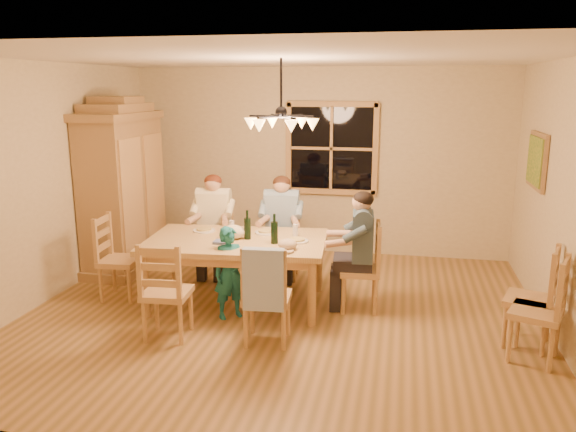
% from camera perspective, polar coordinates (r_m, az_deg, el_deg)
% --- Properties ---
extents(floor, '(5.50, 5.50, 0.00)m').
position_cam_1_polar(floor, '(6.22, -0.64, -9.90)').
color(floor, olive).
rests_on(floor, ground).
extents(ceiling, '(5.50, 5.00, 0.02)m').
position_cam_1_polar(ceiling, '(5.74, -0.71, 15.79)').
color(ceiling, white).
rests_on(ceiling, wall_back).
extents(wall_back, '(5.50, 0.02, 2.70)m').
position_cam_1_polar(wall_back, '(8.26, 3.06, 5.54)').
color(wall_back, beige).
rests_on(wall_back, floor).
extents(wall_left, '(0.02, 5.00, 2.70)m').
position_cam_1_polar(wall_left, '(6.95, -23.45, 3.06)').
color(wall_left, beige).
rests_on(wall_left, floor).
extents(wall_right, '(0.02, 5.00, 2.70)m').
position_cam_1_polar(wall_right, '(5.90, 26.43, 1.16)').
color(wall_right, beige).
rests_on(wall_right, floor).
extents(window, '(1.30, 0.06, 1.30)m').
position_cam_1_polar(window, '(8.17, 4.44, 6.85)').
color(window, black).
rests_on(window, wall_back).
extents(painting, '(0.06, 0.78, 0.64)m').
position_cam_1_polar(painting, '(7.00, 23.95, 5.16)').
color(painting, '#9B7343').
rests_on(painting, wall_right).
extents(chandelier, '(0.77, 0.68, 0.71)m').
position_cam_1_polar(chandelier, '(5.74, -0.69, 9.57)').
color(chandelier, black).
rests_on(chandelier, ceiling).
extents(armoire, '(0.66, 1.40, 2.30)m').
position_cam_1_polar(armoire, '(7.80, -16.42, 2.40)').
color(armoire, '#9B7343').
rests_on(armoire, floor).
extents(dining_table, '(2.08, 1.37, 0.76)m').
position_cam_1_polar(dining_table, '(6.32, -5.26, -3.20)').
color(dining_table, tan).
rests_on(dining_table, floor).
extents(chair_far_left, '(0.47, 0.45, 0.99)m').
position_cam_1_polar(chair_far_left, '(7.41, -7.44, -3.72)').
color(chair_far_left, tan).
rests_on(chair_far_left, floor).
extents(chair_far_right, '(0.47, 0.45, 0.99)m').
position_cam_1_polar(chair_far_right, '(7.24, -0.64, -4.00)').
color(chair_far_right, tan).
rests_on(chair_far_right, floor).
extents(chair_near_left, '(0.47, 0.45, 0.99)m').
position_cam_1_polar(chair_near_left, '(5.71, -12.12, -9.06)').
color(chair_near_left, tan).
rests_on(chair_near_left, floor).
extents(chair_near_right, '(0.47, 0.45, 0.99)m').
position_cam_1_polar(chair_near_right, '(5.48, -2.12, -9.74)').
color(chair_near_right, tan).
rests_on(chair_near_right, floor).
extents(chair_end_left, '(0.45, 0.47, 0.99)m').
position_cam_1_polar(chair_end_left, '(6.85, -16.61, -5.58)').
color(chair_end_left, tan).
rests_on(chair_end_left, floor).
extents(chair_end_right, '(0.45, 0.47, 0.99)m').
position_cam_1_polar(chair_end_right, '(6.30, 7.27, -6.77)').
color(chair_end_right, tan).
rests_on(chair_end_right, floor).
extents(adult_woman, '(0.42, 0.45, 0.87)m').
position_cam_1_polar(adult_woman, '(7.27, -7.56, 0.34)').
color(adult_woman, '#F7EDBF').
rests_on(adult_woman, floor).
extents(adult_plaid_man, '(0.42, 0.45, 0.87)m').
position_cam_1_polar(adult_plaid_man, '(7.11, -0.65, 0.16)').
color(adult_plaid_man, teal).
rests_on(adult_plaid_man, floor).
extents(adult_slate_man, '(0.45, 0.42, 0.87)m').
position_cam_1_polar(adult_slate_man, '(6.14, 7.41, -2.03)').
color(adult_slate_man, '#3B4F5E').
rests_on(adult_slate_man, floor).
extents(towel, '(0.39, 0.13, 0.58)m').
position_cam_1_polar(towel, '(5.16, -2.49, -6.48)').
color(towel, '#97ADCD').
rests_on(towel, chair_near_right).
extents(wine_bottle_a, '(0.08, 0.08, 0.33)m').
position_cam_1_polar(wine_bottle_a, '(6.25, -4.15, -0.89)').
color(wine_bottle_a, black).
rests_on(wine_bottle_a, dining_table).
extents(wine_bottle_b, '(0.08, 0.08, 0.33)m').
position_cam_1_polar(wine_bottle_b, '(6.06, -1.39, -1.30)').
color(wine_bottle_b, black).
rests_on(wine_bottle_b, dining_table).
extents(plate_woman, '(0.26, 0.26, 0.02)m').
position_cam_1_polar(plate_woman, '(6.68, -8.52, -1.46)').
color(plate_woman, white).
rests_on(plate_woman, dining_table).
extents(plate_plaid, '(0.26, 0.26, 0.02)m').
position_cam_1_polar(plate_plaid, '(6.52, -2.24, -1.69)').
color(plate_plaid, white).
rests_on(plate_plaid, dining_table).
extents(plate_slate, '(0.26, 0.26, 0.02)m').
position_cam_1_polar(plate_slate, '(6.16, 0.88, -2.56)').
color(plate_slate, white).
rests_on(plate_slate, dining_table).
extents(wine_glass_a, '(0.06, 0.06, 0.14)m').
position_cam_1_polar(wine_glass_a, '(6.58, -5.75, -1.06)').
color(wine_glass_a, silver).
rests_on(wine_glass_a, dining_table).
extents(wine_glass_b, '(0.06, 0.06, 0.14)m').
position_cam_1_polar(wine_glass_b, '(6.36, 0.76, -1.48)').
color(wine_glass_b, silver).
rests_on(wine_glass_b, dining_table).
extents(cap, '(0.20, 0.20, 0.11)m').
position_cam_1_polar(cap, '(5.87, -0.06, -2.89)').
color(cap, tan).
rests_on(cap, dining_table).
extents(napkin, '(0.19, 0.15, 0.03)m').
position_cam_1_polar(napkin, '(6.14, -6.68, -2.64)').
color(napkin, '#55659C').
rests_on(napkin, dining_table).
extents(cloth_bundle, '(0.28, 0.22, 0.15)m').
position_cam_1_polar(cloth_bundle, '(6.30, -5.58, -1.61)').
color(cloth_bundle, beige).
rests_on(cloth_bundle, dining_table).
extents(child, '(0.43, 0.42, 1.00)m').
position_cam_1_polar(child, '(6.00, -5.90, -5.74)').
color(child, '#1B6F7A').
rests_on(child, floor).
extents(chair_spare_front, '(0.55, 0.56, 0.99)m').
position_cam_1_polar(chair_spare_front, '(5.60, 23.74, -10.40)').
color(chair_spare_front, tan).
rests_on(chair_spare_front, floor).
extents(chair_spare_back, '(0.54, 0.55, 0.99)m').
position_cam_1_polar(chair_spare_back, '(5.87, 23.15, -9.24)').
color(chair_spare_back, tan).
rests_on(chair_spare_back, floor).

